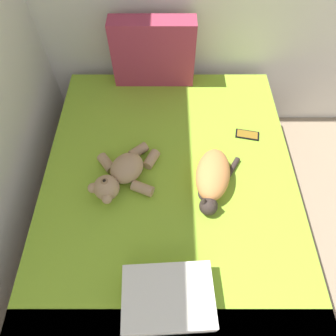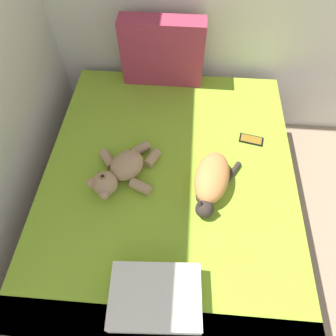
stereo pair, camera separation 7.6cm
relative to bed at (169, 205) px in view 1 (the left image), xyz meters
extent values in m
cube|color=#9E7A56|center=(0.00, 0.00, -0.12)|extent=(1.54, 1.98, 0.33)
cube|color=white|center=(0.00, 0.00, 0.16)|extent=(1.49, 1.92, 0.22)
cube|color=#8CB72D|center=(0.00, 0.06, 0.28)|extent=(1.48, 1.78, 0.02)
cube|color=#A5334C|center=(-0.11, 0.89, 0.52)|extent=(0.56, 0.14, 0.46)
ellipsoid|color=#D18447|center=(0.24, 0.01, 0.36)|extent=(0.25, 0.37, 0.15)
sphere|color=#332823|center=(0.21, -0.18, 0.34)|extent=(0.10, 0.10, 0.10)
cone|color=#332823|center=(0.23, -0.19, 0.40)|extent=(0.04, 0.04, 0.04)
cone|color=#332823|center=(0.18, -0.17, 0.40)|extent=(0.04, 0.04, 0.04)
cylinder|color=#332823|center=(0.37, 0.09, 0.31)|extent=(0.11, 0.15, 0.03)
ellipsoid|color=#332823|center=(0.19, -0.08, 0.31)|extent=(0.07, 0.11, 0.04)
ellipsoid|color=tan|center=(-0.24, 0.05, 0.36)|extent=(0.26, 0.27, 0.14)
sphere|color=tan|center=(-0.34, -0.08, 0.36)|extent=(0.14, 0.14, 0.14)
sphere|color=#8E6B49|center=(-0.34, -0.08, 0.41)|extent=(0.06, 0.06, 0.06)
sphere|color=black|center=(-0.34, -0.08, 0.43)|extent=(0.02, 0.02, 0.02)
sphere|color=tan|center=(-0.33, -0.15, 0.37)|extent=(0.06, 0.06, 0.06)
sphere|color=tan|center=(-0.42, -0.08, 0.37)|extent=(0.06, 0.06, 0.06)
cylinder|color=tan|center=(-0.15, -0.06, 0.32)|extent=(0.14, 0.10, 0.06)
cylinder|color=tan|center=(-0.11, 0.14, 0.32)|extent=(0.10, 0.13, 0.06)
cylinder|color=tan|center=(-0.37, 0.11, 0.32)|extent=(0.12, 0.13, 0.06)
cylinder|color=tan|center=(-0.19, 0.20, 0.32)|extent=(0.13, 0.12, 0.06)
cube|color=black|center=(0.50, 0.35, 0.29)|extent=(0.16, 0.10, 0.01)
cube|color=olive|center=(0.50, 0.35, 0.30)|extent=(0.14, 0.08, 0.00)
cube|color=white|center=(-0.01, -0.63, 0.34)|extent=(0.41, 0.30, 0.11)
camera|label=1|loc=(-0.01, -0.89, 1.76)|focal=31.66mm
camera|label=2|loc=(0.07, -0.88, 1.76)|focal=31.66mm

